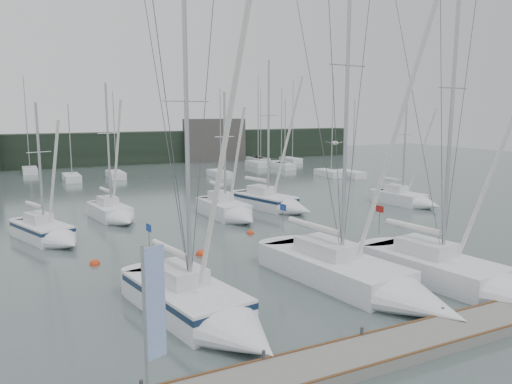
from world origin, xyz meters
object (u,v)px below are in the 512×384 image
sailboat_near_left (207,311)px  dock_banner (152,313)px  sailboat_mid_c (231,212)px  sailboat_mid_e (411,200)px  buoy_a (201,255)px  sailboat_near_center (372,283)px  buoy_c (95,264)px  sailboat_mid_b (116,215)px  sailboat_near_right (471,280)px  sailboat_mid_d (277,203)px  buoy_b (250,234)px  sailboat_mid_a (50,234)px

sailboat_near_left → dock_banner: 6.73m
sailboat_mid_c → sailboat_mid_e: (16.50, -2.04, -0.06)m
buoy_a → sailboat_mid_c: bearing=55.7°
sailboat_near_center → dock_banner: size_ratio=3.83×
sailboat_near_center → sailboat_mid_e: sailboat_near_center is taller
sailboat_near_left → buoy_c: bearing=94.5°
sailboat_mid_b → sailboat_near_right: bearing=-70.9°
sailboat_mid_c → sailboat_mid_d: 5.14m
sailboat_near_center → buoy_b: 12.89m
sailboat_mid_b → dock_banner: sailboat_mid_b is taller
buoy_a → sailboat_near_center: bearing=-63.6°
sailboat_near_center → sailboat_near_right: (4.47, -1.73, -0.00)m
sailboat_mid_e → dock_banner: (-28.66, -20.48, 2.64)m
sailboat_near_right → sailboat_mid_d: bearing=78.8°
sailboat_near_left → sailboat_mid_a: (-4.49, 16.26, -0.07)m
sailboat_near_center → buoy_b: bearing=81.6°
sailboat_near_left → sailboat_near_center: bearing=-12.3°
sailboat_mid_a → buoy_a: (7.68, -6.90, -0.53)m
sailboat_near_right → sailboat_mid_c: sailboat_near_right is taller
sailboat_near_center → sailboat_mid_b: bearing=101.4°
sailboat_mid_a → sailboat_mid_e: sailboat_mid_e is taller
buoy_b → sailboat_mid_e: bearing=9.0°
sailboat_mid_b → buoy_b: (7.53, -8.10, -0.52)m
sailboat_near_right → sailboat_mid_b: sailboat_near_right is taller
sailboat_mid_b → buoy_c: (-3.19, -10.51, -0.52)m
sailboat_mid_d → dock_banner: size_ratio=2.87×
sailboat_near_right → sailboat_mid_a: (-16.92, 18.26, -0.04)m
sailboat_near_left → sailboat_near_right: sailboat_near_right is taller
sailboat_near_right → dock_banner: size_ratio=3.44×
sailboat_mid_e → dock_banner: 35.32m
buoy_a → sailboat_mid_d: bearing=42.6°
sailboat_near_center → buoy_a: sailboat_near_center is taller
buoy_b → buoy_a: bearing=-146.0°
sailboat_mid_c → sailboat_mid_a: bearing=-178.7°
sailboat_mid_c → sailboat_mid_d: size_ratio=0.79×
sailboat_near_center → sailboat_mid_c: bearing=79.5°
sailboat_mid_a → dock_banner: bearing=-107.4°
sailboat_mid_a → buoy_b: bearing=-36.3°
sailboat_near_left → buoy_c: sailboat_near_left is taller
sailboat_near_center → dock_banner: 12.72m
sailboat_near_right → sailboat_mid_a: sailboat_near_right is taller
sailboat_mid_d → sailboat_near_right: bearing=-107.7°
sailboat_near_left → sailboat_mid_c: size_ratio=1.40×
sailboat_mid_e → buoy_c: bearing=-178.8°
sailboat_mid_c → sailboat_mid_d: sailboat_mid_d is taller
sailboat_near_right → sailboat_mid_d: size_ratio=1.20×
buoy_a → buoy_b: size_ratio=1.17×
sailboat_mid_b → sailboat_mid_c: size_ratio=1.05×
sailboat_near_right → sailboat_mid_e: bearing=45.6°
sailboat_mid_d → sailboat_mid_b: bearing=157.5°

